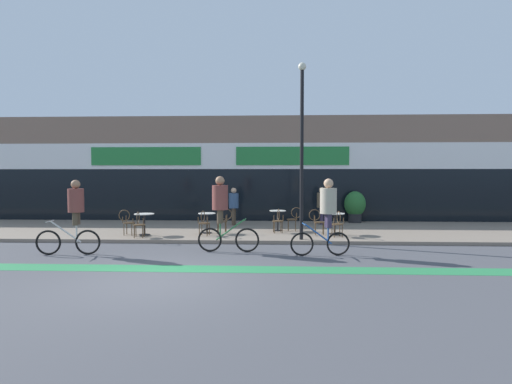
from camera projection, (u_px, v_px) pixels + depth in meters
ground_plane at (156, 280)px, 8.61m from camera, size 120.00×120.00×0.00m
sidewalk_slab at (209, 230)px, 15.84m from camera, size 40.00×5.50×0.12m
storefront_facade at (224, 170)px, 20.43m from camera, size 40.00×4.06×4.98m
bike_lane_stripe at (169, 268)px, 9.67m from camera, size 36.00×0.70×0.01m
bistro_table_0 at (144, 220)px, 14.18m from camera, size 0.70×0.70×0.77m
bistro_table_1 at (207, 219)px, 14.62m from camera, size 0.63×0.63×0.74m
bistro_table_2 at (278, 216)px, 15.26m from camera, size 0.62×0.62×0.78m
bistro_table_3 at (335, 219)px, 14.34m from camera, size 0.71×0.71×0.76m
cafe_chair_0_near at (139, 223)px, 13.56m from camera, size 0.45×0.60×0.90m
cafe_chair_0_side at (127, 220)px, 14.21m from camera, size 0.58×0.40×0.90m
cafe_chair_1_near at (204, 221)px, 14.00m from camera, size 0.45×0.60×0.90m
cafe_chair_1_side at (224, 219)px, 14.59m from camera, size 0.58×0.41×0.90m
cafe_chair_2_near at (278, 219)px, 14.64m from camera, size 0.45×0.60×0.90m
cafe_chair_2_side at (294, 217)px, 15.23m from camera, size 0.59×0.43×0.90m
cafe_chair_3_near at (338, 222)px, 13.71m from camera, size 0.45×0.60×0.90m
cafe_chair_3_side at (317, 220)px, 14.37m from camera, size 0.58×0.42×0.90m
planter_pot at (355, 206)px, 17.86m from camera, size 0.94×0.94×1.40m
lamp_post at (302, 139)px, 13.09m from camera, size 0.26×0.26×5.80m
cyclist_0 at (222, 208)px, 11.69m from camera, size 1.82×0.48×2.23m
cyclist_1 at (74, 212)px, 11.28m from camera, size 1.81×0.54×2.13m
cyclist_2 at (327, 210)px, 11.16m from camera, size 1.69×0.56×2.17m
pedestrian_near_end at (234, 203)px, 16.93m from camera, size 0.46×0.46×1.59m
pedestrian_far_end at (322, 202)px, 17.19m from camera, size 0.41×0.41×1.60m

